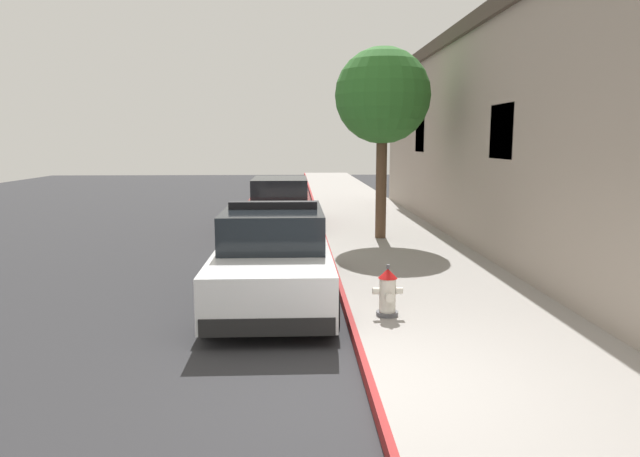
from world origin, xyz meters
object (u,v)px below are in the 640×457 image
at_px(police_cruiser, 274,257).
at_px(fire_hydrant, 388,292).
at_px(parked_car_silver_ahead, 280,205).
at_px(street_tree, 383,97).

xyz_separation_m(police_cruiser, fire_hydrant, (1.71, -1.50, -0.23)).
height_order(parked_car_silver_ahead, fire_hydrant, parked_car_silver_ahead).
bearing_deg(parked_car_silver_ahead, police_cruiser, -89.37).
height_order(police_cruiser, street_tree, street_tree).
bearing_deg(fire_hydrant, street_tree, 82.32).
bearing_deg(police_cruiser, fire_hydrant, -41.40).
xyz_separation_m(police_cruiser, parked_car_silver_ahead, (-0.09, 7.93, -0.00)).
bearing_deg(street_tree, parked_car_silver_ahead, 135.46).
xyz_separation_m(fire_hydrant, street_tree, (0.91, 6.77, 3.28)).
xyz_separation_m(parked_car_silver_ahead, street_tree, (2.71, -2.66, 3.06)).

